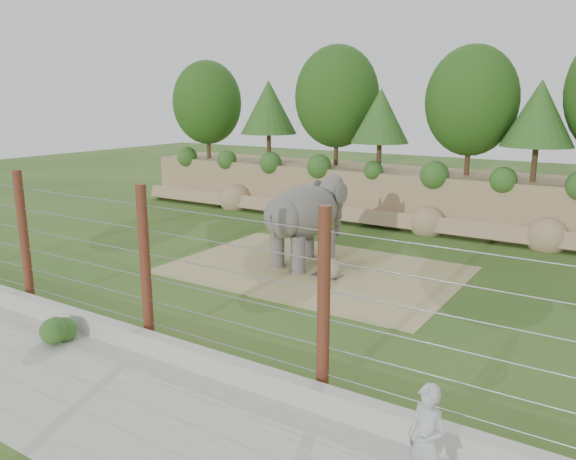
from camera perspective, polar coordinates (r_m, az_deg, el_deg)
The scene contains 11 objects.
ground at distance 18.03m, azimuth -3.45°, elevation -6.19°, with size 90.00×90.00×0.00m, color #2D561F.
back_embankment at distance 28.11m, azimuth 13.01°, elevation 8.77°, with size 30.00×5.52×8.77m.
dirt_patch at distance 20.16m, azimuth 2.74°, elevation -4.03°, with size 10.00×7.00×0.02m, color tan.
drain_grate at distance 19.46m, azimuth 3.99°, elevation -4.61°, with size 1.00×0.60×0.03m, color #262628.
elephant at distance 20.31m, azimuth 1.54°, elevation 0.62°, with size 1.65×3.84×3.11m, color #5F5955, non-canonical shape.
stone_ball at distance 19.06m, azimuth 4.34°, elevation -3.92°, with size 0.72×0.72×0.72m, color gray.
retaining_wall at distance 14.49m, azimuth -15.37°, elevation -10.58°, with size 26.00×0.35×0.50m, color #ACA9A0.
walkway at distance 13.49m, azimuth -21.77°, elevation -14.10°, with size 26.00×4.00×0.01m, color #ACA9A0.
barrier_fence at distance 14.21m, azimuth -14.31°, elevation -3.48°, with size 20.26×0.26×4.00m.
walkway_shrub at distance 15.37m, azimuth -22.31°, elevation -9.38°, with size 0.66×0.66×0.66m, color #27571C.
zookeeper at distance 9.30m, azimuth 13.86°, elevation -20.14°, with size 0.67×0.44×1.84m, color #A1A7AA.
Camera 1 is at (10.06, -13.71, 5.98)m, focal length 35.00 mm.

